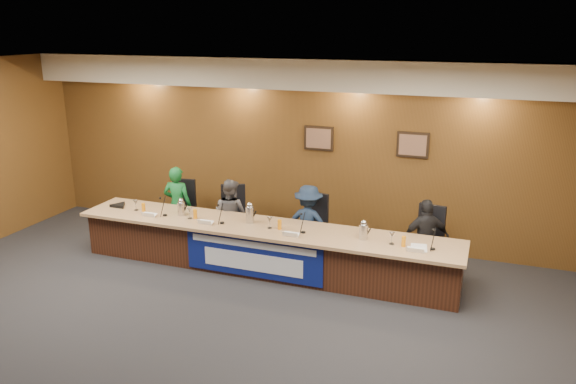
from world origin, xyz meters
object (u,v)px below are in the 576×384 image
panelist_c (308,224)px  speakerphone (119,205)px  office_chair_d (426,246)px  panelist_a (178,205)px  carafe_left (181,209)px  carafe_right (363,232)px  office_chair_c (310,231)px  panelist_b (230,215)px  carafe_mid (250,215)px  office_chair_b (233,221)px  office_chair_a (181,214)px  dais_body (263,249)px  panelist_d (426,239)px  banner (253,257)px

panelist_c → speakerphone: bearing=10.3°
office_chair_d → speakerphone: (-5.06, -0.70, 0.30)m
panelist_a → carafe_left: (0.45, -0.62, 0.17)m
panelist_c → carafe_right: 1.25m
office_chair_c → carafe_left: bearing=-150.5°
carafe_right → speakerphone: (-4.24, 0.04, -0.09)m
panelist_b → carafe_mid: bearing=146.6°
panelist_b → office_chair_b: size_ratio=2.61×
carafe_left → speakerphone: (-1.22, 0.01, -0.08)m
office_chair_a → speakerphone: (-0.78, -0.70, 0.30)m
panelist_b → panelist_c: 1.39m
panelist_a → carafe_left: panelist_a is taller
panelist_c → office_chair_c: bearing=-90.4°
panelist_a → speakerphone: size_ratio=4.31×
carafe_right → carafe_left: bearing=179.4°
panelist_c → office_chair_b: bearing=-4.5°
office_chair_c → panelist_b: bearing=-166.4°
panelist_a → panelist_c: size_ratio=1.08×
dais_body → carafe_right: size_ratio=26.89×
panelist_c → dais_body: bearing=46.8°
panelist_b → office_chair_c: (1.39, 0.10, -0.15)m
dais_body → panelist_d: (2.41, 0.59, 0.27)m
panelist_b → panelist_d: (3.25, 0.00, -0.00)m
panelist_d → panelist_c: bearing=-24.6°
carafe_left → carafe_right: bearing=-0.6°
office_chair_a → carafe_right: 3.56m
carafe_left → carafe_right: (3.01, -0.03, 0.00)m
carafe_right → office_chair_c: bearing=144.5°
panelist_a → carafe_left: 0.78m
panelist_d → office_chair_b: panelist_d is taller
panelist_c → carafe_mid: size_ratio=4.90×
carafe_right → panelist_a: bearing=169.4°
office_chair_c → carafe_mid: bearing=-130.2°
panelist_c → office_chair_a: size_ratio=2.67×
panelist_d → speakerphone: size_ratio=3.89×
dais_body → panelist_b: bearing=145.2°
panelist_a → panelist_d: bearing=172.8°
office_chair_c → panelist_c: bearing=-80.5°
panelist_b → speakerphone: size_ratio=3.91×
banner → office_chair_a: bearing=149.5°
office_chair_b → office_chair_d: (3.25, 0.00, 0.00)m
speakerphone → carafe_right: bearing=-0.6°
banner → office_chair_a: (-1.87, 1.10, 0.10)m
panelist_a → carafe_right: bearing=162.2°
panelist_d → carafe_right: 1.07m
office_chair_a → carafe_left: size_ratio=2.18×
carafe_left → speakerphone: size_ratio=0.69×
banner → panelist_c: 1.17m
panelist_d → carafe_left: size_ratio=5.67×
dais_body → office_chair_d: size_ratio=12.50×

